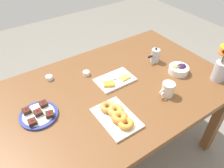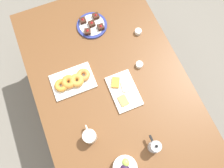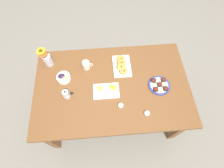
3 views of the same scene
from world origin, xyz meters
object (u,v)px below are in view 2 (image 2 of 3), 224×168
(dessert_plate, at_px, (92,25))
(moka_pot, at_px, (155,147))
(dining_table, at_px, (112,90))
(croissant_platter, at_px, (73,81))
(grape_bowl, at_px, (125,168))
(coffee_mug, at_px, (90,136))
(jam_cup_honey, at_px, (138,32))
(cheese_platter, at_px, (123,91))
(jam_cup_berry, at_px, (139,65))

(dessert_plate, relative_size, moka_pot, 1.85)
(dining_table, relative_size, croissant_platter, 5.71)
(grape_bowl, xyz_separation_m, croissant_platter, (0.62, 0.11, -0.01))
(coffee_mug, distance_m, jam_cup_honey, 0.80)
(cheese_platter, xyz_separation_m, jam_cup_berry, (0.13, -0.17, 0.01))
(dessert_plate, bearing_deg, jam_cup_berry, -155.68)
(dining_table, distance_m, dessert_plate, 0.49)
(grape_bowl, relative_size, croissant_platter, 0.50)
(grape_bowl, bearing_deg, croissant_platter, 9.79)
(coffee_mug, height_order, jam_cup_honey, coffee_mug)
(coffee_mug, height_order, cheese_platter, coffee_mug)
(dining_table, bearing_deg, croissant_platter, 61.71)
(croissant_platter, xyz_separation_m, moka_pot, (-0.58, -0.31, 0.03))
(jam_cup_berry, bearing_deg, coffee_mug, 124.30)
(dining_table, bearing_deg, dessert_plate, -4.62)
(grape_bowl, relative_size, moka_pot, 1.18)
(grape_bowl, bearing_deg, cheese_platter, -21.95)
(grape_bowl, height_order, moka_pot, moka_pot)
(grape_bowl, xyz_separation_m, moka_pot, (0.04, -0.20, 0.02))
(jam_cup_berry, xyz_separation_m, moka_pot, (-0.52, 0.14, 0.03))
(jam_cup_honey, bearing_deg, dessert_plate, 58.21)
(grape_bowl, xyz_separation_m, jam_cup_berry, (0.56, -0.35, -0.01))
(moka_pot, bearing_deg, grape_bowl, 101.69)
(moka_pot, bearing_deg, jam_cup_berry, -15.47)
(coffee_mug, xyz_separation_m, jam_cup_honey, (0.56, -0.57, -0.03))
(jam_cup_honey, bearing_deg, croissant_platter, 108.25)
(cheese_platter, xyz_separation_m, dessert_plate, (0.54, 0.02, 0.00))
(jam_cup_berry, bearing_deg, jam_cup_honey, -22.57)
(coffee_mug, bearing_deg, dessert_plate, -21.10)
(cheese_platter, distance_m, jam_cup_berry, 0.21)
(cheese_platter, xyz_separation_m, croissant_platter, (0.18, 0.28, 0.01))
(coffee_mug, distance_m, cheese_platter, 0.36)
(dining_table, distance_m, croissant_platter, 0.28)
(dining_table, bearing_deg, cheese_platter, -137.64)
(dining_table, height_order, croissant_platter, croissant_platter)
(coffee_mug, relative_size, dessert_plate, 0.52)
(moka_pot, bearing_deg, jam_cup_honey, -17.76)
(jam_cup_berry, bearing_deg, moka_pot, 164.53)
(jam_cup_honey, xyz_separation_m, moka_pot, (-0.76, 0.24, 0.03))
(coffee_mug, relative_size, moka_pot, 0.97)
(grape_bowl, relative_size, dessert_plate, 0.64)
(dining_table, height_order, dessert_plate, dessert_plate)
(dining_table, xyz_separation_m, jam_cup_berry, (0.07, -0.23, 0.10))
(coffee_mug, bearing_deg, cheese_platter, -56.94)
(dining_table, distance_m, jam_cup_berry, 0.26)
(croissant_platter, bearing_deg, coffee_mug, 177.23)
(jam_cup_honey, bearing_deg, jam_cup_berry, 157.43)
(cheese_platter, distance_m, jam_cup_honey, 0.46)
(croissant_platter, height_order, jam_cup_honey, croissant_platter)
(dining_table, height_order, grape_bowl, grape_bowl)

